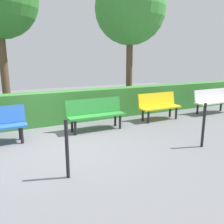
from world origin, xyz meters
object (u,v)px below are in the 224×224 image
bench_yellow (159,105)px  bench_green (95,113)px  bench_white (212,100)px  tree_near (130,9)px

bench_yellow → bench_green: (2.24, 0.09, 0.00)m
bench_white → tree_near: (1.99, -2.51, 3.31)m
bench_white → bench_green: bearing=-0.7°
bench_green → tree_near: (-2.53, -2.48, 3.31)m
bench_white → tree_near: 4.61m
bench_white → bench_green: 4.53m
bench_yellow → tree_near: bearing=-97.6°
bench_white → bench_green: same height
bench_white → bench_yellow: same height
bench_white → bench_green: size_ratio=0.94×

